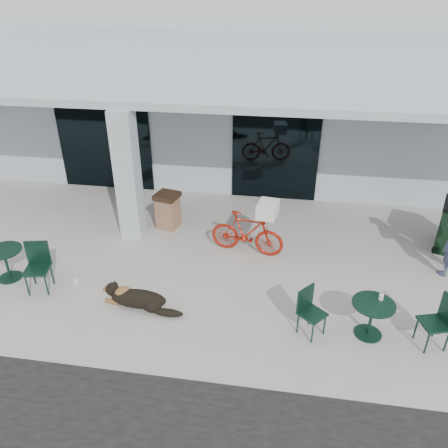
% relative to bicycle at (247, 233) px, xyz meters
% --- Properties ---
extents(ground, '(80.00, 80.00, 0.00)m').
position_rel_bicycle_xyz_m(ground, '(-1.37, -1.90, -0.51)').
color(ground, '#AEAAA4').
rests_on(ground, ground).
extents(building, '(22.00, 7.00, 4.50)m').
position_rel_bicycle_xyz_m(building, '(-1.37, 6.60, 1.74)').
color(building, '#A5B2BB').
rests_on(building, ground).
extents(storefront_glass_left, '(2.80, 0.06, 2.70)m').
position_rel_bicycle_xyz_m(storefront_glass_left, '(-4.57, 3.08, 0.84)').
color(storefront_glass_left, black).
rests_on(storefront_glass_left, ground).
extents(storefront_glass_right, '(2.40, 0.06, 2.70)m').
position_rel_bicycle_xyz_m(storefront_glass_right, '(0.43, 3.08, 0.84)').
color(storefront_glass_right, black).
rests_on(storefront_glass_right, ground).
extents(column, '(0.50, 0.50, 3.12)m').
position_rel_bicycle_xyz_m(column, '(-2.87, 0.40, 1.05)').
color(column, '#A5B2BB').
rests_on(column, ground).
extents(overhang, '(22.00, 2.80, 0.18)m').
position_rel_bicycle_xyz_m(overhang, '(-1.37, 1.70, 2.70)').
color(overhang, '#A5B2BB').
rests_on(overhang, column).
extents(bicycle, '(1.76, 0.75, 1.02)m').
position_rel_bicycle_xyz_m(bicycle, '(0.00, 0.00, 0.00)').
color(bicycle, '#AC1E0D').
rests_on(bicycle, ground).
extents(laundry_basket, '(0.49, 0.61, 0.33)m').
position_rel_bicycle_xyz_m(laundry_basket, '(0.44, -0.07, 0.68)').
color(laundry_basket, white).
rests_on(laundry_basket, bicycle).
extents(dog, '(1.31, 0.61, 0.42)m').
position_rel_bicycle_xyz_m(dog, '(-1.83, -2.29, -0.30)').
color(dog, black).
rests_on(dog, ground).
extents(cup_near_dog, '(0.08, 0.08, 0.10)m').
position_rel_bicycle_xyz_m(cup_near_dog, '(-3.39, -1.79, -0.46)').
color(cup_near_dog, white).
rests_on(cup_near_dog, ground).
extents(cafe_table_near, '(0.83, 0.83, 0.70)m').
position_rel_bicycle_xyz_m(cafe_table_near, '(-4.86, -1.81, -0.16)').
color(cafe_table_near, '#123326').
rests_on(cafe_table_near, ground).
extents(cafe_chair_near, '(0.56, 0.59, 1.03)m').
position_rel_bicycle_xyz_m(cafe_chair_near, '(-3.98, -2.08, 0.00)').
color(cafe_chair_near, '#123326').
rests_on(cafe_chair_near, ground).
extents(cafe_table_far, '(0.87, 0.87, 0.70)m').
position_rel_bicycle_xyz_m(cafe_table_far, '(2.45, -2.39, -0.16)').
color(cafe_table_far, '#123326').
rests_on(cafe_table_far, ground).
extents(cafe_chair_far_a, '(0.61, 0.60, 0.91)m').
position_rel_bicycle_xyz_m(cafe_chair_far_a, '(1.43, -2.52, -0.06)').
color(cafe_chair_far_a, '#123326').
rests_on(cafe_chair_far_a, ground).
extents(cafe_chair_far_b, '(0.59, 0.56, 0.98)m').
position_rel_bicycle_xyz_m(cafe_chair_far_b, '(3.45, -2.49, -0.02)').
color(cafe_chair_far_b, '#123326').
rests_on(cafe_chair_far_b, ground).
extents(cup_on_table, '(0.09, 0.09, 0.11)m').
position_rel_bicycle_xyz_m(cup_on_table, '(2.58, -2.26, 0.24)').
color(cup_on_table, white).
rests_on(cup_on_table, cafe_table_far).
extents(trash_receptacle, '(0.66, 0.66, 0.93)m').
position_rel_bicycle_xyz_m(trash_receptacle, '(-2.11, 0.90, -0.04)').
color(trash_receptacle, '#8D6249').
rests_on(trash_receptacle, ground).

